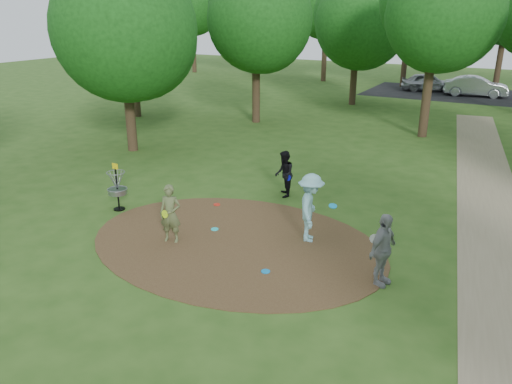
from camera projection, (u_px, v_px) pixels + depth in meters
The scene contains 15 objects.
ground at pixel (235, 243), 13.69m from camera, with size 100.00×100.00×0.00m, color #2D5119.
dirt_clearing at pixel (235, 242), 13.68m from camera, with size 8.40×8.40×0.02m, color #47301C.
footpath at pixel (500, 267), 12.40m from camera, with size 2.00×40.00×0.01m, color #8C7A5B.
parking_lot at pixel (463, 94), 37.49m from camera, with size 14.00×8.00×0.01m, color black.
player_observer_with_disc at pixel (170, 214), 13.50m from camera, with size 0.68×0.55×1.64m.
player_throwing_with_disc at pixel (311, 208), 13.52m from camera, with size 1.30×1.40×1.92m.
player_walking_with_disc at pixel (284, 174), 16.84m from camera, with size 0.90×0.97×1.59m.
player_waiting_with_disc at pixel (383, 250), 11.34m from camera, with size 0.68×1.10×1.76m.
disc_ground_cyan at pixel (215, 229), 14.47m from camera, with size 0.22×0.22×0.02m, color #1CDEE4.
disc_ground_blue at pixel (266, 271), 12.14m from camera, with size 0.22×0.22×0.02m, color #0C85D5.
disc_ground_red at pixel (217, 205), 16.29m from camera, with size 0.22×0.22×0.02m, color red.
car_left at pixel (428, 82), 38.82m from camera, with size 1.63×4.06×1.38m, color #919498.
car_right at pixel (476, 86), 36.47m from camera, with size 1.54×4.41×1.45m, color #A7ACAF.
disc_golf_basket at pixel (117, 184), 15.66m from camera, with size 0.63×0.63×1.54m.
tree_ring at pixel (365, 34), 18.66m from camera, with size 37.23×45.12×8.80m.
Camera 1 is at (6.44, -10.58, 6.03)m, focal length 35.00 mm.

